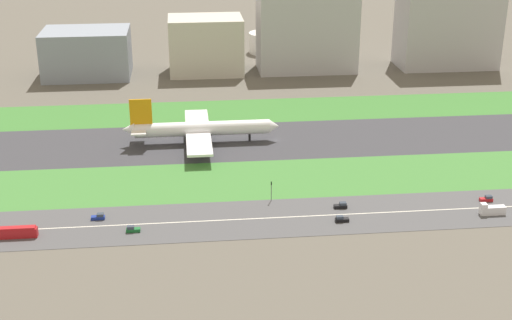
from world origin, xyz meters
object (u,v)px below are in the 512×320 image
truck_0 (492,210)px  airliner (199,129)px  cargo_warehouse (448,19)px  car_0 (341,206)px  car_5 (487,199)px  traffic_light (271,190)px  office_tower (307,29)px  car_4 (99,217)px  bus_0 (18,232)px  car_2 (341,219)px  terminal_building (87,53)px  car_1 (133,229)px  fuel_tank_west (268,43)px  hangar_building (206,45)px

truck_0 → airliner: bearing=-39.7°
truck_0 → cargo_warehouse: (52.80, 192.00, 25.58)m
truck_0 → car_0: size_ratio=1.91×
truck_0 → car_5: bearing=-104.5°
traffic_light → office_tower: office_tower is taller
car_4 → bus_0: bearing=-156.9°
car_2 → car_5: bearing=-169.3°
traffic_light → car_0: bearing=-19.4°
truck_0 → car_4: bearing=-4.4°
bus_0 → car_4: bearing=-156.9°
car_5 → terminal_building: 238.84m
car_2 → car_0: (2.10, 10.00, 0.00)m
car_1 → office_tower: 212.46m
bus_0 → office_tower: size_ratio=0.21×
office_tower → fuel_tank_west: (-16.27, 45.00, -17.10)m
bus_0 → hangar_building: hangar_building is taller
airliner → car_5: 118.26m
car_2 → truck_0: 50.52m
truck_0 → office_tower: (-29.23, 192.00, 21.65)m
car_2 → office_tower: office_tower is taller
car_1 → fuel_tank_west: size_ratio=0.18×
airliner → car_0: (45.61, -68.00, -5.31)m
car_1 → fuel_tank_west: 247.72m
terminal_building → office_tower: size_ratio=0.85×
car_5 → cargo_warehouse: 190.63m
airliner → office_tower: size_ratio=1.19×
bus_0 → car_0: 104.38m
truck_0 → traffic_light: bearing=-14.2°
car_1 → traffic_light: traffic_light is taller
traffic_light → terminal_building: (-80.47, 174.01, 8.51)m
airliner → car_1: (-23.37, -78.00, -5.31)m
terminal_building → car_4: bearing=-82.9°
fuel_tank_west → airliner: bearing=-107.0°
traffic_light → car_4: bearing=-172.1°
terminal_building → office_tower: 122.85m
bus_0 → car_1: size_ratio=2.64×
terminal_building → car_5: bearing=-49.7°
car_4 → cargo_warehouse: cargo_warehouse is taller
car_5 → bus_0: bus_0 is taller
office_tower → cargo_warehouse: cargo_warehouse is taller
car_0 → office_tower: office_tower is taller
bus_0 → traffic_light: traffic_light is taller
car_0 → traffic_light: 24.33m
terminal_building → fuel_tank_west: bearing=23.0°
hangar_building → car_5: bearing=-64.0°
car_5 → office_tower: (-31.81, 182.00, 22.40)m
car_2 → car_1: 66.89m
car_5 → car_0: 51.00m
car_5 → cargo_warehouse: bearing=74.6°
fuel_tank_west → bus_0: bearing=-114.3°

